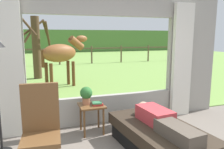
{
  "coord_description": "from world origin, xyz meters",
  "views": [
    {
      "loc": [
        -1.23,
        -1.86,
        1.72
      ],
      "look_at": [
        0.0,
        1.8,
        1.05
      ],
      "focal_mm": 35.33,
      "sensor_mm": 36.0,
      "label": 1
    }
  ],
  "objects": [
    {
      "name": "book_stack",
      "position": [
        -0.29,
        1.77,
        0.55
      ],
      "size": [
        0.2,
        0.17,
        0.06
      ],
      "color": "#B22D28",
      "rests_on": "side_table"
    },
    {
      "name": "reclining_person",
      "position": [
        0.41,
        0.78,
        0.52
      ],
      "size": [
        0.4,
        1.44,
        0.22
      ],
      "rotation": [
        0.0,
        0.0,
        0.11
      ],
      "color": "#B23338",
      "rests_on": "recliner_sofa"
    },
    {
      "name": "back_wall_with_window",
      "position": [
        0.0,
        2.26,
        1.25
      ],
      "size": [
        5.2,
        0.12,
        2.55
      ],
      "color": "#9E998E",
      "rests_on": "ground_plane"
    },
    {
      "name": "curtain_panel_right",
      "position": [
        1.69,
        2.12,
        1.2
      ],
      "size": [
        0.44,
        0.1,
        2.4
      ],
      "primitive_type": "cube",
      "color": "silver",
      "rests_on": "ground_plane"
    },
    {
      "name": "pasture_fence_line",
      "position": [
        0.0,
        11.76,
        0.74
      ],
      "size": [
        16.1,
        0.1,
        1.1
      ],
      "color": "brown",
      "rests_on": "outdoor_pasture_lawn"
    },
    {
      "name": "potted_plant",
      "position": [
        -0.46,
        1.89,
        0.7
      ],
      "size": [
        0.22,
        0.22,
        0.32
      ],
      "color": "#9E6042",
      "rests_on": "side_table"
    },
    {
      "name": "side_table",
      "position": [
        -0.38,
        1.83,
        0.43
      ],
      "size": [
        0.44,
        0.44,
        0.52
      ],
      "color": "brown",
      "rests_on": "ground_plane"
    },
    {
      "name": "recliner_sofa",
      "position": [
        0.41,
        0.83,
        0.22
      ],
      "size": [
        1.07,
        1.79,
        0.42
      ],
      "rotation": [
        0.0,
        0.0,
        0.11
      ],
      "color": "black",
      "rests_on": "ground_plane"
    },
    {
      "name": "distant_hill_ridge",
      "position": [
        0.0,
        23.0,
        1.2
      ],
      "size": [
        36.0,
        2.0,
        2.4
      ],
      "primitive_type": "cube",
      "color": "#4D7438",
      "rests_on": "ground_plane"
    },
    {
      "name": "outdoor_pasture_lawn",
      "position": [
        0.0,
        13.16,
        0.01
      ],
      "size": [
        36.0,
        21.68,
        0.02
      ],
      "primitive_type": "cube",
      "color": "#759E47",
      "rests_on": "ground_plane"
    },
    {
      "name": "pasture_tree",
      "position": [
        -1.27,
        7.53,
        1.38
      ],
      "size": [
        1.4,
        1.54,
        2.77
      ],
      "color": "#4C3823",
      "rests_on": "outdoor_pasture_lawn"
    },
    {
      "name": "rocking_chair",
      "position": [
        -1.25,
        0.98,
        0.55
      ],
      "size": [
        0.51,
        0.71,
        1.12
      ],
      "rotation": [
        0.0,
        0.0,
        -0.08
      ],
      "color": "brown",
      "rests_on": "ground_plane"
    },
    {
      "name": "horse",
      "position": [
        -0.47,
        5.68,
        1.16
      ],
      "size": [
        1.77,
        1.11,
        1.73
      ],
      "rotation": [
        0.0,
        0.0,
        -1.13
      ],
      "color": "brown",
      "rests_on": "outdoor_pasture_lawn"
    },
    {
      "name": "curtain_panel_left",
      "position": [
        -1.69,
        2.12,
        1.2
      ],
      "size": [
        0.44,
        0.1,
        2.4
      ],
      "primitive_type": "cube",
      "color": "silver",
      "rests_on": "ground_plane"
    }
  ]
}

